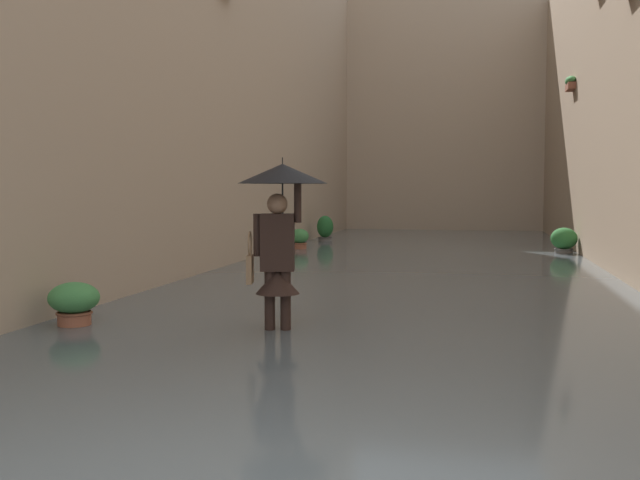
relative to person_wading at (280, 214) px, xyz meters
The scene contains 8 objects.
ground_plane 8.14m from the person_wading, 96.28° to the right, with size 64.18×64.18×0.00m, color #605B56.
flood_water 8.12m from the person_wading, 96.28° to the right, with size 8.39×31.67×0.19m, color #515B60.
building_facade_far 21.93m from the person_wading, 92.31° to the right, with size 11.19×1.80×9.25m, color tan.
person_wading is the anchor object (origin of this frame).
potted_plant_far_right 11.24m from the person_wading, 77.39° to the right, with size 0.49×0.49×0.72m.
potted_plant_mid_right 2.69m from the person_wading, ahead, with size 0.59×0.59×0.69m.
potted_plant_near_right 14.18m from the person_wading, 80.34° to the right, with size 0.51×0.51×0.97m.
potted_plant_far_left 11.89m from the person_wading, 111.40° to the right, with size 0.65×0.65×0.82m.
Camera 1 is at (-1.28, 2.99, 1.78)m, focal length 40.70 mm.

